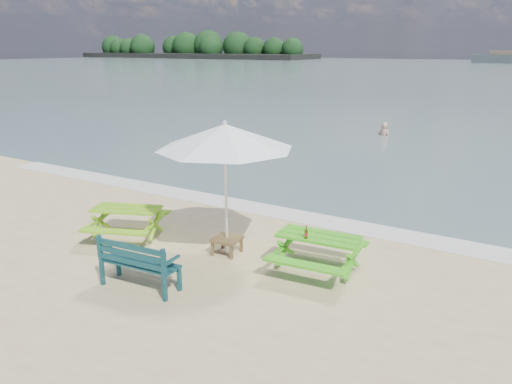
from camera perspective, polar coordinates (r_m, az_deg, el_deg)
The scene contains 9 objects.
foam_strip at distance 12.77m, azimuth 4.42°, elevation -2.66°, with size 22.00×0.90×0.01m, color silver.
island_headland at distance 186.27m, azimuth -7.23°, elevation 15.96°, with size 90.00×22.00×7.60m.
picnic_table_left at distance 11.54m, azimuth -14.47°, elevation -3.49°, with size 2.00×2.09×0.71m.
picnic_table_right at distance 9.63m, azimuth 7.10°, elevation -7.05°, with size 1.67×1.83×0.74m.
park_bench at distance 9.21m, azimuth -13.08°, elevation -9.00°, with size 1.52×0.63×0.91m.
side_table at distance 10.41m, azimuth -3.34°, elevation -6.10°, with size 0.60×0.60×0.36m.
patio_umbrella at distance 9.77m, azimuth -3.56°, elevation 6.34°, with size 3.01×3.01×2.71m.
beer_bottle at distance 9.29m, azimuth 5.75°, elevation -4.81°, with size 0.06×0.06×0.25m.
swimmer at distance 25.09m, azimuth 14.40°, elevation 5.80°, with size 0.73×0.59×1.74m.
Camera 1 is at (5.42, -6.19, 4.16)m, focal length 35.00 mm.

